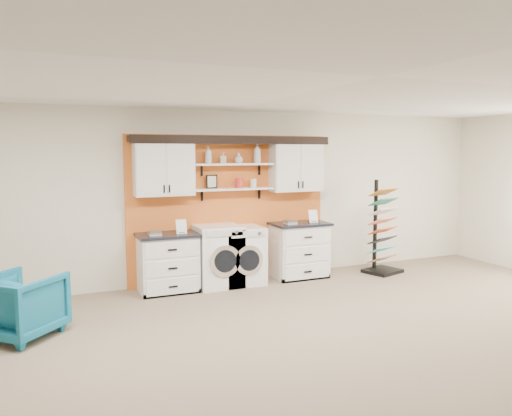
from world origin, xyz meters
name	(u,v)px	position (x,y,z in m)	size (l,w,h in m)	color
floor	(373,376)	(0.00, 0.00, 0.00)	(10.00, 10.00, 0.00)	#846E59
ceiling	(381,77)	(0.00, 0.00, 2.80)	(10.00, 10.00, 0.00)	white
wall_back	(229,196)	(0.00, 4.00, 1.40)	(10.00, 10.00, 0.00)	silver
accent_panel	(230,208)	(0.00, 3.96, 1.20)	(3.40, 0.07, 2.40)	#D36324
upper_cabinet_left	(164,168)	(-1.13, 3.79, 1.88)	(0.90, 0.35, 0.84)	white
upper_cabinet_right	(296,166)	(1.13, 3.79, 1.88)	(0.90, 0.35, 0.84)	white
shelf_lower	(233,189)	(0.00, 3.80, 1.53)	(1.32, 0.28, 0.03)	white
shelf_upper	(233,164)	(0.00, 3.80, 1.93)	(1.32, 0.28, 0.03)	white
crown_molding	(233,139)	(0.00, 3.81, 2.33)	(3.30, 0.41, 0.13)	black
picture_frame	(212,182)	(-0.35, 3.85, 1.66)	(0.18, 0.02, 0.22)	black
canister_red	(239,183)	(0.10, 3.80, 1.62)	(0.11, 0.11, 0.16)	red
canister_cream	(253,183)	(0.35, 3.80, 1.61)	(0.10, 0.10, 0.14)	silver
base_cabinet_left	(168,263)	(-1.13, 3.64, 0.45)	(0.92, 0.66, 0.90)	white
base_cabinet_right	(299,250)	(1.13, 3.64, 0.47)	(0.96, 0.66, 0.94)	white
washer	(218,256)	(-0.32, 3.64, 0.49)	(0.70, 0.71, 0.97)	white
dryer	(241,255)	(0.07, 3.64, 0.47)	(0.67, 0.71, 0.93)	white
sample_rack	(382,243)	(2.62, 3.35, 0.52)	(0.72, 0.65, 1.64)	black
armchair	(21,305)	(-3.13, 2.45, 0.37)	(0.79, 0.82, 0.74)	#0F5D7D
soap_bottle_a	(208,155)	(-0.42, 3.80, 2.08)	(0.10, 0.11, 0.27)	silver
soap_bottle_b	(223,158)	(-0.17, 3.80, 2.03)	(0.08, 0.08, 0.17)	silver
soap_bottle_c	(239,158)	(0.09, 3.80, 2.03)	(0.13, 0.13, 0.17)	silver
soap_bottle_d	(257,153)	(0.42, 3.80, 2.11)	(0.12, 0.13, 0.32)	silver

